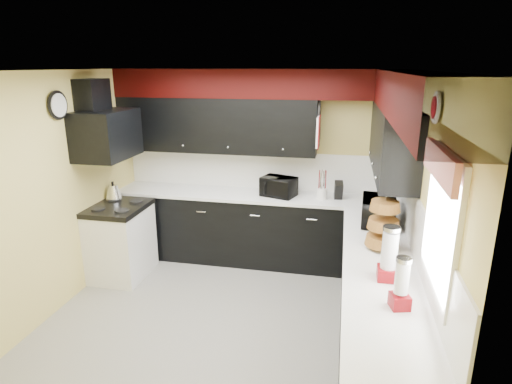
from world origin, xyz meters
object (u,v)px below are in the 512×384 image
microwave (379,211)px  knife_block (339,190)px  utensil_crock (322,194)px  toaster_oven (278,187)px  kettle (113,192)px

microwave → knife_block: microwave is taller
utensil_crock → microwave: bearing=-50.2°
utensil_crock → knife_block: knife_block is taller
toaster_oven → knife_block: size_ratio=1.91×
toaster_oven → kettle: 2.09m
utensil_crock → knife_block: (0.20, 0.04, 0.04)m
microwave → utensil_crock: microwave is taller
microwave → utensil_crock: size_ratio=3.63×
toaster_oven → microwave: microwave is taller
microwave → kettle: size_ratio=2.52×
kettle → microwave: bearing=-5.1°
kettle → toaster_oven: bearing=13.6°
microwave → toaster_oven: bearing=59.5°
toaster_oven → knife_block: (0.75, 0.02, -0.01)m
toaster_oven → kettle: (-2.03, -0.49, -0.05)m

